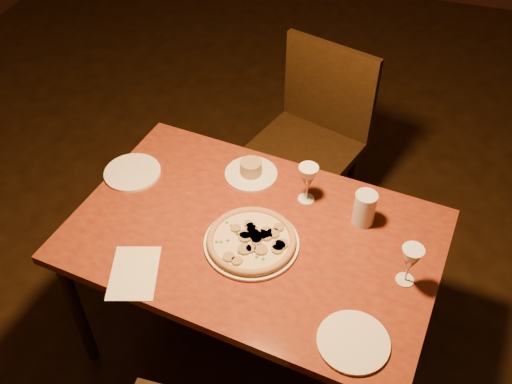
% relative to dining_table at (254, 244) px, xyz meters
% --- Properties ---
extents(floor, '(7.00, 7.00, 0.00)m').
position_rel_dining_table_xyz_m(floor, '(0.03, 0.16, -0.64)').
color(floor, black).
rests_on(floor, ground).
extents(dining_table, '(1.39, 0.98, 0.70)m').
position_rel_dining_table_xyz_m(dining_table, '(0.00, 0.00, 0.00)').
color(dining_table, brown).
rests_on(dining_table, floor).
extents(chair_far, '(0.58, 0.58, 0.96)m').
position_rel_dining_table_xyz_m(chair_far, '(0.02, 0.80, -0.10)').
color(chair_far, black).
rests_on(chair_far, floor).
extents(pizza_plate, '(0.34, 0.34, 0.04)m').
position_rel_dining_table_xyz_m(pizza_plate, '(0.01, -0.05, 0.08)').
color(pizza_plate, white).
rests_on(pizza_plate, dining_table).
extents(ramekin_saucer, '(0.21, 0.21, 0.07)m').
position_rel_dining_table_xyz_m(ramekin_saucer, '(-0.11, 0.29, 0.08)').
color(ramekin_saucer, white).
rests_on(ramekin_saucer, dining_table).
extents(wine_glass_far, '(0.07, 0.07, 0.16)m').
position_rel_dining_table_xyz_m(wine_glass_far, '(0.14, 0.23, 0.14)').
color(wine_glass_far, '#A74E45').
rests_on(wine_glass_far, dining_table).
extents(wine_glass_right, '(0.07, 0.07, 0.16)m').
position_rel_dining_table_xyz_m(wine_glass_right, '(0.54, -0.04, 0.14)').
color(wine_glass_right, '#A74E45').
rests_on(wine_glass_right, dining_table).
extents(water_tumbler, '(0.08, 0.08, 0.13)m').
position_rel_dining_table_xyz_m(water_tumbler, '(0.36, 0.18, 0.13)').
color(water_tumbler, silver).
rests_on(water_tumbler, dining_table).
extents(side_plate_left, '(0.22, 0.22, 0.01)m').
position_rel_dining_table_xyz_m(side_plate_left, '(-0.56, 0.15, 0.07)').
color(side_plate_left, white).
rests_on(side_plate_left, dining_table).
extents(side_plate_near, '(0.22, 0.22, 0.01)m').
position_rel_dining_table_xyz_m(side_plate_near, '(0.43, -0.33, 0.07)').
color(side_plate_near, white).
rests_on(side_plate_near, dining_table).
extents(menu_card, '(0.22, 0.27, 0.00)m').
position_rel_dining_table_xyz_m(menu_card, '(-0.33, -0.30, 0.06)').
color(menu_card, white).
rests_on(menu_card, dining_table).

